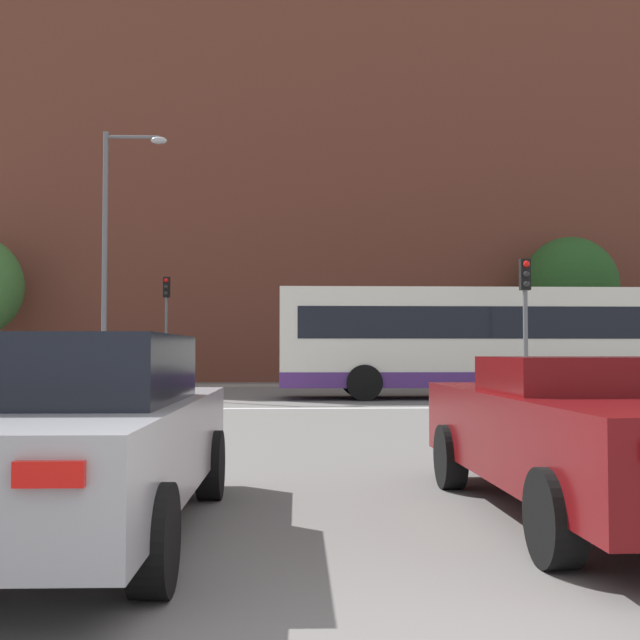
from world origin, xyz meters
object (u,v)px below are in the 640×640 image
Objects in this scene: car_roadster_right at (592,433)px; street_lamp_junction at (114,237)px; bus_crossing_lead at (490,340)px; traffic_light_far_left at (166,313)px; pedestrian_walking_east at (166,362)px; car_saloon_left at (74,433)px; pedestrian_walking_west at (179,362)px; pedestrian_waiting at (48,363)px; traffic_light_near_right at (525,306)px.

street_lamp_junction reaches higher than car_roadster_right.
bus_crossing_lead is 13.48m from traffic_light_far_left.
traffic_light_far_left is at bearing 34.39° from pedestrian_walking_east.
car_saloon_left is 1.14× the size of traffic_light_far_left.
pedestrian_walking_west is at bearing 103.91° from car_roadster_right.
bus_crossing_lead reaches higher than pedestrian_waiting.
traffic_light_far_left is at bearing -127.34° from bus_crossing_lead.
street_lamp_junction is at bearing 158.23° from traffic_light_near_right.
pedestrian_waiting is at bearing -118.09° from bus_crossing_lead.
car_roadster_right is at bearing 113.40° from pedestrian_walking_west.
car_saloon_left reaches higher than car_roadster_right.
car_roadster_right is at bearing 7.86° from car_saloon_left.
traffic_light_near_right is 19.06m from pedestrian_waiting.
street_lamp_junction is (-11.28, 1.48, 3.18)m from bus_crossing_lead.
traffic_light_near_right is 2.40× the size of pedestrian_waiting.
street_lamp_junction is at bearing 112.19° from car_roadster_right.
bus_crossing_lead is 17.26m from pedestrian_waiting.
traffic_light_near_right is 15.67m from pedestrian_walking_west.
traffic_light_near_right is at bearing 139.98° from pedestrian_walking_west.
street_lamp_junction reaches higher than traffic_light_near_right.
street_lamp_junction is 5.11× the size of pedestrian_walking_east.
car_saloon_left is 16.18m from traffic_light_near_right.
pedestrian_walking_east is at bearing 132.07° from traffic_light_near_right.
pedestrian_walking_west is at bearing 81.64° from street_lamp_junction.
pedestrian_waiting is at bearing 107.51° from car_saloon_left.
traffic_light_near_right is at bearing 74.19° from car_roadster_right.
traffic_light_far_left reaches higher than car_saloon_left.
car_roadster_right is 14.19m from traffic_light_near_right.
bus_crossing_lead is 2.89× the size of traffic_light_far_left.
traffic_light_far_left is 2.74× the size of pedestrian_waiting.
traffic_light_far_left is 2.68× the size of pedestrian_walking_east.
pedestrian_waiting is (-4.53, -0.03, -1.96)m from traffic_light_far_left.
traffic_light_near_right reaches higher than pedestrian_walking_west.
pedestrian_walking_east is 0.97× the size of pedestrian_walking_west.
car_saloon_left is 3.04× the size of pedestrian_walking_east.
traffic_light_near_right reaches higher than car_roadster_right.
car_saloon_left is 3.11× the size of pedestrian_waiting.
traffic_light_far_left reaches higher than pedestrian_waiting.
bus_crossing_lead is 7.53× the size of pedestrian_walking_west.
car_roadster_right is 1.14× the size of traffic_light_far_left.
car_roadster_right is 27.47m from pedestrian_waiting.
traffic_light_far_left is (-10.81, 11.22, 0.33)m from traffic_light_near_right.
car_saloon_left is 25.64m from traffic_light_far_left.
pedestrian_waiting reaches higher than car_roadster_right.
street_lamp_junction is at bearing 89.90° from pedestrian_walking_west.
traffic_light_far_left is 2.00m from pedestrian_walking_west.
pedestrian_walking_west is (0.60, -0.52, 0.03)m from pedestrian_walking_east.
street_lamp_junction is (-11.41, 4.56, 2.35)m from traffic_light_near_right.
traffic_light_near_right is at bearing 62.17° from car_saloon_left.
street_lamp_junction is 5.23× the size of pedestrian_waiting.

